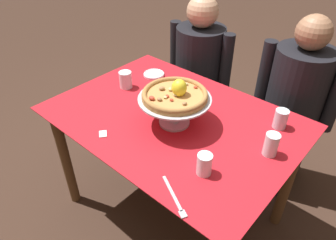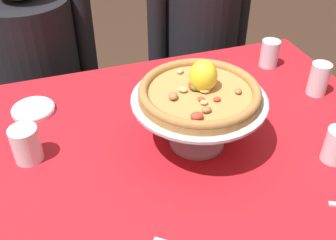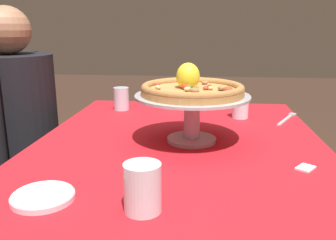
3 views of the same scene
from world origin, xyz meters
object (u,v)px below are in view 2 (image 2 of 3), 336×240
(pizza_stand, at_px, (198,111))
(side_plate, at_px, (33,109))
(diner_left, at_px, (41,87))
(water_glass_side_right, at_px, (318,81))
(water_glass_side_left, at_px, (27,146))
(pizza, at_px, (200,91))
(water_glass_front_right, at_px, (336,147))
(diner_right, at_px, (198,58))
(water_glass_back_right, at_px, (269,55))

(pizza_stand, bearing_deg, side_plate, 145.18)
(pizza_stand, distance_m, diner_left, 0.90)
(water_glass_side_right, xyz_separation_m, water_glass_side_left, (-0.91, -0.03, -0.00))
(pizza, bearing_deg, water_glass_side_right, 12.82)
(pizza_stand, height_order, side_plate, pizza_stand)
(side_plate, bearing_deg, water_glass_front_right, -32.72)
(water_glass_front_right, relative_size, diner_right, 0.08)
(water_glass_side_right, height_order, side_plate, water_glass_side_right)
(pizza_stand, distance_m, pizza, 0.06)
(water_glass_side_left, height_order, side_plate, water_glass_side_left)
(pizza, height_order, water_glass_side_right, pizza)
(diner_left, bearing_deg, water_glass_side_right, -36.67)
(water_glass_back_right, bearing_deg, side_plate, -178.37)
(water_glass_side_left, xyz_separation_m, diner_right, (0.77, 0.67, -0.22))
(pizza_stand, distance_m, water_glass_back_right, 0.52)
(diner_left, bearing_deg, pizza_stand, -61.80)
(pizza_stand, height_order, diner_right, diner_right)
(water_glass_front_right, height_order, diner_left, diner_left)
(water_glass_front_right, relative_size, side_plate, 0.73)
(water_glass_side_right, distance_m, diner_right, 0.70)
(diner_left, bearing_deg, diner_right, 0.42)
(pizza, distance_m, side_plate, 0.54)
(pizza, height_order, side_plate, pizza)
(pizza, bearing_deg, water_glass_back_right, 37.95)
(water_glass_front_right, distance_m, water_glass_side_right, 0.32)
(diner_right, bearing_deg, diner_left, -179.58)
(water_glass_side_right, xyz_separation_m, diner_left, (-0.86, 0.64, -0.24))
(water_glass_back_right, distance_m, water_glass_side_left, 0.88)
(pizza_stand, height_order, water_glass_back_right, pizza_stand)
(pizza_stand, xyz_separation_m, diner_left, (-0.40, 0.75, -0.30))
(water_glass_back_right, height_order, side_plate, water_glass_back_right)
(pizza_stand, relative_size, side_plate, 2.69)
(diner_left, bearing_deg, water_glass_back_right, -28.08)
(side_plate, distance_m, diner_left, 0.50)
(water_glass_side_right, distance_m, side_plate, 0.90)
(pizza, relative_size, water_glass_back_right, 3.24)
(water_glass_back_right, relative_size, side_plate, 0.74)
(side_plate, bearing_deg, water_glass_side_left, -96.04)
(pizza_stand, xyz_separation_m, water_glass_side_right, (0.46, 0.11, -0.06))
(pizza_stand, bearing_deg, water_glass_side_right, 12.92)
(pizza, xyz_separation_m, diner_left, (-0.40, 0.75, -0.36))
(water_glass_side_left, relative_size, diner_left, 0.08)
(water_glass_side_right, height_order, diner_left, diner_left)
(side_plate, xyz_separation_m, diner_left, (0.02, 0.45, -0.20))
(water_glass_side_right, relative_size, side_plate, 0.82)
(water_glass_front_right, height_order, water_glass_side_left, water_glass_side_left)
(pizza_stand, relative_size, water_glass_side_left, 3.58)
(water_glass_side_right, relative_size, diner_right, 0.09)
(pizza_stand, bearing_deg, pizza, 45.49)
(water_glass_back_right, distance_m, diner_left, 0.94)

